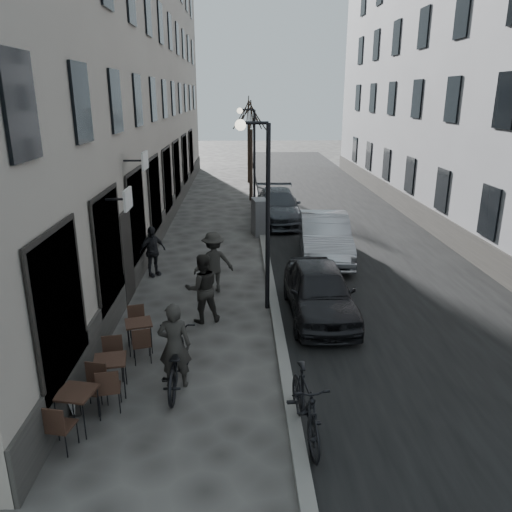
{
  "coord_description": "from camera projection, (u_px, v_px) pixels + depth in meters",
  "views": [
    {
      "loc": [
        -0.73,
        -6.79,
        5.65
      ],
      "look_at": [
        -0.34,
        5.14,
        1.8
      ],
      "focal_mm": 35.0,
      "sensor_mm": 36.0,
      "label": 1
    }
  ],
  "objects": [
    {
      "name": "pedestrian_far",
      "position": [
        152.0,
        251.0,
        16.17
      ],
      "size": [
        1.0,
        0.93,
        1.66
      ],
      "primitive_type": "imported",
      "rotation": [
        0.0,
        0.0,
        0.7
      ],
      "color": "black",
      "rests_on": "ground"
    },
    {
      "name": "car_far",
      "position": [
        277.0,
        206.0,
        23.16
      ],
      "size": [
        2.11,
        5.11,
        1.48
      ],
      "primitive_type": "imported",
      "rotation": [
        0.0,
        0.0,
        -0.01
      ],
      "color": "#34383E",
      "rests_on": "ground"
    },
    {
      "name": "utility_cabinet",
      "position": [
        260.0,
        217.0,
        21.01
      ],
      "size": [
        0.71,
        1.09,
        1.53
      ],
      "primitive_type": "cube",
      "rotation": [
        0.0,
        0.0,
        0.16
      ],
      "color": "#5E5E60",
      "rests_on": "ground"
    },
    {
      "name": "building_left",
      "position": [
        115.0,
        38.0,
        21.27
      ],
      "size": [
        4.0,
        35.0,
        16.0
      ],
      "primitive_type": "cube",
      "color": "gray",
      "rests_on": "ground"
    },
    {
      "name": "road",
      "position": [
        337.0,
        221.0,
        23.55
      ],
      "size": [
        7.3,
        60.0,
        0.0
      ],
      "primitive_type": "cube",
      "color": "black",
      "rests_on": "ground"
    },
    {
      "name": "streetlamp_far",
      "position": [
        251.0,
        149.0,
        24.36
      ],
      "size": [
        0.9,
        0.28,
        5.09
      ],
      "color": "black",
      "rests_on": "ground"
    },
    {
      "name": "sign_board",
      "position": [
        66.0,
        388.0,
        9.32
      ],
      "size": [
        0.54,
        0.69,
        1.09
      ],
      "rotation": [
        0.0,
        0.0,
        0.3
      ],
      "color": "black",
      "rests_on": "ground"
    },
    {
      "name": "car_near",
      "position": [
        319.0,
        291.0,
        13.22
      ],
      "size": [
        1.72,
        4.19,
        1.42
      ],
      "primitive_type": "imported",
      "rotation": [
        0.0,
        0.0,
        0.01
      ],
      "color": "black",
      "rests_on": "ground"
    },
    {
      "name": "tree_near",
      "position": [
        251.0,
        115.0,
        26.75
      ],
      "size": [
        2.4,
        2.4,
        5.7
      ],
      "color": "black",
      "rests_on": "ground"
    },
    {
      "name": "car_mid",
      "position": [
        324.0,
        237.0,
        17.98
      ],
      "size": [
        2.06,
        4.96,
        1.6
      ],
      "primitive_type": "imported",
      "rotation": [
        0.0,
        0.0,
        -0.08
      ],
      "color": "gray",
      "rests_on": "ground"
    },
    {
      "name": "streetlamp_near",
      "position": [
        261.0,
        196.0,
        12.95
      ],
      "size": [
        0.9,
        0.28,
        5.09
      ],
      "color": "black",
      "rests_on": "ground"
    },
    {
      "name": "cyclist_rider",
      "position": [
        175.0,
        345.0,
        9.93
      ],
      "size": [
        0.66,
        0.44,
        1.8
      ],
      "primitive_type": "imported",
      "rotation": [
        0.0,
        0.0,
        3.14
      ],
      "color": "#2A2724",
      "rests_on": "ground"
    },
    {
      "name": "moped",
      "position": [
        305.0,
        405.0,
        8.52
      ],
      "size": [
        0.77,
        2.09,
        1.23
      ],
      "primitive_type": "imported",
      "rotation": [
        0.0,
        0.0,
        0.1
      ],
      "color": "black",
      "rests_on": "ground"
    },
    {
      "name": "bistro_set_c",
      "position": [
        139.0,
        333.0,
        11.47
      ],
      "size": [
        0.77,
        1.49,
        0.85
      ],
      "rotation": [
        0.0,
        0.0,
        0.28
      ],
      "color": "black",
      "rests_on": "ground"
    },
    {
      "name": "pedestrian_near",
      "position": [
        202.0,
        288.0,
        12.83
      ],
      "size": [
        1.04,
        0.9,
        1.84
      ],
      "primitive_type": "imported",
      "rotation": [
        0.0,
        0.0,
        3.4
      ],
      "color": "black",
      "rests_on": "ground"
    },
    {
      "name": "building_right",
      "position": [
        473.0,
        39.0,
        21.75
      ],
      "size": [
        4.0,
        35.0,
        16.0
      ],
      "primitive_type": "cube",
      "color": "gray",
      "rests_on": "ground"
    },
    {
      "name": "kerb",
      "position": [
        260.0,
        220.0,
        23.42
      ],
      "size": [
        0.25,
        60.0,
        0.12
      ],
      "primitive_type": "cube",
      "color": "slate",
      "rests_on": "ground"
    },
    {
      "name": "tree_far",
      "position": [
        249.0,
        111.0,
        32.46
      ],
      "size": [
        2.4,
        2.4,
        5.7
      ],
      "color": "black",
      "rests_on": "ground"
    },
    {
      "name": "pedestrian_mid",
      "position": [
        214.0,
        262.0,
        14.81
      ],
      "size": [
        1.33,
        0.95,
        1.85
      ],
      "primitive_type": "imported",
      "rotation": [
        0.0,
        0.0,
        3.38
      ],
      "color": "#282723",
      "rests_on": "ground"
    },
    {
      "name": "bicycle",
      "position": [
        175.0,
        361.0,
        10.04
      ],
      "size": [
        0.74,
        2.1,
        1.1
      ],
      "primitive_type": "imported",
      "rotation": [
        0.0,
        0.0,
        3.14
      ],
      "color": "black",
      "rests_on": "ground"
    },
    {
      "name": "bistro_set_a",
      "position": [
        77.0,
        406.0,
        8.74
      ],
      "size": [
        0.73,
        1.57,
        0.9
      ],
      "rotation": [
        0.0,
        0.0,
        -0.21
      ],
      "color": "black",
      "rests_on": "ground"
    },
    {
      "name": "bistro_set_b",
      "position": [
        111.0,
        373.0,
        9.8
      ],
      "size": [
        0.71,
        1.56,
        0.89
      ],
      "rotation": [
        0.0,
        0.0,
        0.17
      ],
      "color": "black",
      "rests_on": "ground"
    },
    {
      "name": "ground",
      "position": [
        287.0,
        455.0,
        8.22
      ],
      "size": [
        120.0,
        120.0,
        0.0
      ],
      "primitive_type": "plane",
      "color": "#32302E",
      "rests_on": "ground"
    }
  ]
}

